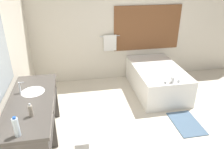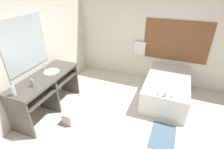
{
  "view_description": "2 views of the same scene",
  "coord_description": "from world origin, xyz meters",
  "px_view_note": "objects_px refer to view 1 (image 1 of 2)",
  "views": [
    {
      "loc": [
        -1.21,
        -2.96,
        2.6
      ],
      "look_at": [
        -0.54,
        0.62,
        0.85
      ],
      "focal_mm": 35.0,
      "sensor_mm": 36.0,
      "label": 1
    },
    {
      "loc": [
        0.72,
        -2.65,
        2.82
      ],
      "look_at": [
        -0.59,
        0.67,
        0.81
      ],
      "focal_mm": 28.0,
      "sensor_mm": 36.0,
      "label": 2
    }
  ],
  "objects_px": {
    "bathtub": "(157,78)",
    "water_bottle_1": "(16,127)",
    "soap_dispenser": "(31,111)",
    "waste_bin": "(82,146)"
  },
  "relations": [
    {
      "from": "waste_bin",
      "to": "bathtub",
      "type": "bearing_deg",
      "value": 42.14
    },
    {
      "from": "soap_dispenser",
      "to": "water_bottle_1",
      "type": "bearing_deg",
      "value": -105.43
    },
    {
      "from": "bathtub",
      "to": "soap_dispenser",
      "type": "xyz_separation_m",
      "value": [
        -2.45,
        -1.85,
        0.67
      ]
    },
    {
      "from": "water_bottle_1",
      "to": "waste_bin",
      "type": "xyz_separation_m",
      "value": [
        0.7,
        0.53,
        -0.91
      ]
    },
    {
      "from": "bathtub",
      "to": "waste_bin",
      "type": "bearing_deg",
      "value": -137.86
    },
    {
      "from": "water_bottle_1",
      "to": "soap_dispenser",
      "type": "height_order",
      "value": "water_bottle_1"
    },
    {
      "from": "bathtub",
      "to": "water_bottle_1",
      "type": "height_order",
      "value": "water_bottle_1"
    },
    {
      "from": "bathtub",
      "to": "water_bottle_1",
      "type": "bearing_deg",
      "value": -139.14
    },
    {
      "from": "bathtub",
      "to": "soap_dispenser",
      "type": "relative_size",
      "value": 9.19
    },
    {
      "from": "water_bottle_1",
      "to": "soap_dispenser",
      "type": "xyz_separation_m",
      "value": [
        0.1,
        0.35,
        -0.04
      ]
    }
  ]
}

